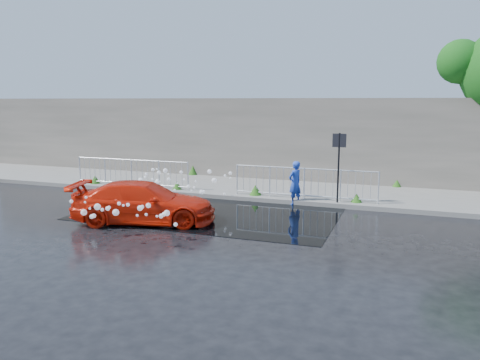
% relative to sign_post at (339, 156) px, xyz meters
% --- Properties ---
extents(ground, '(90.00, 90.00, 0.00)m').
position_rel_sign_post_xyz_m(ground, '(-4.20, -3.10, -1.72)').
color(ground, black).
rests_on(ground, ground).
extents(pavement, '(30.00, 4.00, 0.15)m').
position_rel_sign_post_xyz_m(pavement, '(-4.20, 1.90, -1.65)').
color(pavement, slate).
rests_on(pavement, ground).
extents(curb, '(30.00, 0.25, 0.16)m').
position_rel_sign_post_xyz_m(curb, '(-4.20, -0.10, -1.64)').
color(curb, slate).
rests_on(curb, ground).
extents(retaining_wall, '(30.00, 0.60, 3.50)m').
position_rel_sign_post_xyz_m(retaining_wall, '(-4.20, 4.10, 0.18)').
color(retaining_wall, '#5D584F').
rests_on(retaining_wall, pavement).
extents(puddle, '(8.00, 5.00, 0.01)m').
position_rel_sign_post_xyz_m(puddle, '(-3.70, -2.10, -1.72)').
color(puddle, black).
rests_on(puddle, ground).
extents(sign_post, '(0.45, 0.06, 2.50)m').
position_rel_sign_post_xyz_m(sign_post, '(0.00, 0.00, 0.00)').
color(sign_post, black).
rests_on(sign_post, ground).
extents(railing_left, '(5.05, 0.05, 1.10)m').
position_rel_sign_post_xyz_m(railing_left, '(-8.20, 0.25, -0.99)').
color(railing_left, silver).
rests_on(railing_left, pavement).
extents(railing_right, '(5.05, 0.05, 1.10)m').
position_rel_sign_post_xyz_m(railing_right, '(-1.20, 0.25, -0.99)').
color(railing_right, silver).
rests_on(railing_right, pavement).
extents(weeds, '(12.17, 3.93, 0.44)m').
position_rel_sign_post_xyz_m(weeds, '(-4.65, 1.50, -1.40)').
color(weeds, '#214E15').
rests_on(weeds, pavement).
extents(water_spray, '(3.56, 5.82, 1.06)m').
position_rel_sign_post_xyz_m(water_spray, '(-5.30, -3.03, -1.01)').
color(water_spray, white).
rests_on(water_spray, ground).
extents(red_car, '(4.47, 2.79, 1.21)m').
position_rel_sign_post_xyz_m(red_car, '(-5.03, -3.99, -1.12)').
color(red_car, red).
rests_on(red_car, ground).
extents(person, '(0.59, 0.66, 1.51)m').
position_rel_sign_post_xyz_m(person, '(-1.44, -0.10, -0.97)').
color(person, blue).
rests_on(person, ground).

